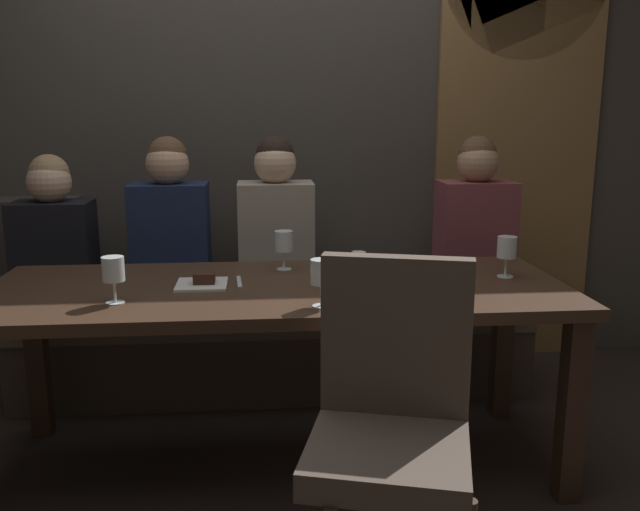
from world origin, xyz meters
The scene contains 17 objects.
ground centered at (0.00, 0.00, 0.00)m, with size 9.00×9.00×0.00m, color black.
back_wall_tiled centered at (0.00, 1.22, 1.50)m, with size 6.00×0.12×3.00m, color #423D38.
arched_door centered at (1.35, 1.15, 1.36)m, with size 0.90×0.05×2.55m.
dining_table centered at (0.00, 0.00, 0.65)m, with size 2.20×0.84×0.74m.
banquette_bench centered at (0.00, 0.70, 0.23)m, with size 2.50×0.44×0.45m.
chair_near_side centered at (0.30, -0.72, 0.56)m, with size 0.54×0.54×0.98m.
diner_redhead centered at (-1.03, 0.73, 0.80)m, with size 0.36×0.24×0.74m.
diner_bearded centered at (-0.49, 0.72, 0.84)m, with size 0.36×0.24×0.82m.
diner_far_end centered at (0.01, 0.73, 0.84)m, with size 0.36×0.24×0.82m.
diner_near_end centered at (0.99, 0.70, 0.84)m, with size 0.36×0.24×0.82m.
wine_glass_center_front centered at (0.14, -0.30, 0.86)m, with size 0.08×0.08×0.16m.
wine_glass_near_right centered at (0.91, 0.05, 0.85)m, with size 0.08×0.08×0.16m.
wine_glass_end_left centered at (-0.56, -0.20, 0.85)m, with size 0.08×0.08×0.16m.
wine_glass_center_back centered at (0.03, 0.25, 0.86)m, with size 0.08×0.08×0.16m.
espresso_cup centered at (0.35, 0.28, 0.77)m, with size 0.12×0.12×0.06m.
dessert_plate centered at (-0.28, 0.02, 0.75)m, with size 0.19×0.19×0.05m.
fork_on_table centered at (-0.15, 0.05, 0.74)m, with size 0.02×0.17×0.01m, color silver.
Camera 1 is at (-0.06, -2.47, 1.39)m, focal length 37.65 mm.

